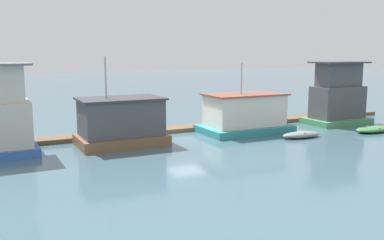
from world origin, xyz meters
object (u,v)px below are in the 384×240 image
(houseboat_brown, at_px, (121,122))
(houseboat_green, at_px, (338,97))
(dinghy_grey, at_px, (301,135))
(houseboat_teal, at_px, (245,114))
(dinghy_green, at_px, (373,129))

(houseboat_brown, distance_m, houseboat_green, 18.97)
(houseboat_green, relative_size, dinghy_grey, 1.70)
(houseboat_teal, distance_m, houseboat_green, 9.24)
(dinghy_green, bearing_deg, houseboat_green, 84.41)
(dinghy_grey, bearing_deg, dinghy_green, -6.40)
(houseboat_green, xyz_separation_m, dinghy_green, (-0.41, -4.20, -2.00))
(houseboat_teal, bearing_deg, dinghy_green, -26.71)
(houseboat_brown, xyz_separation_m, dinghy_grey, (12.15, -3.55, -1.26))
(houseboat_brown, relative_size, dinghy_green, 1.78)
(houseboat_teal, bearing_deg, houseboat_brown, -179.07)
(houseboat_green, distance_m, dinghy_grey, 7.90)
(houseboat_brown, height_order, dinghy_grey, houseboat_brown)
(houseboat_teal, xyz_separation_m, dinghy_green, (8.79, -4.42, -1.14))
(houseboat_green, height_order, dinghy_green, houseboat_green)
(houseboat_teal, relative_size, dinghy_green, 2.07)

